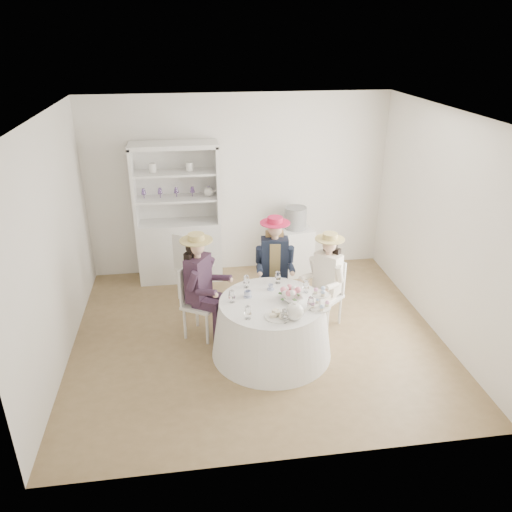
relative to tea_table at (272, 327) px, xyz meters
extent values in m
plane|color=brown|center=(-0.12, 0.37, -0.34)|extent=(4.50, 4.50, 0.00)
plane|color=white|center=(-0.12, 0.37, 2.36)|extent=(4.50, 4.50, 0.00)
plane|color=silver|center=(-0.12, 2.37, 1.01)|extent=(4.50, 0.00, 4.50)
plane|color=silver|center=(-0.12, -1.63, 1.01)|extent=(4.50, 0.00, 4.50)
plane|color=silver|center=(-2.37, 0.37, 1.01)|extent=(0.00, 4.50, 4.50)
plane|color=silver|center=(2.13, 0.37, 1.01)|extent=(0.00, 4.50, 4.50)
cone|color=white|center=(0.00, 0.00, -0.01)|extent=(1.41, 1.41, 0.67)
cylinder|color=white|center=(0.00, 0.00, 0.34)|extent=(1.21, 1.21, 0.02)
cube|color=silver|center=(-1.04, 2.12, 0.12)|extent=(1.31, 0.88, 0.92)
cube|color=silver|center=(-1.04, 2.33, 1.14)|extent=(1.15, 0.49, 1.12)
cube|color=silver|center=(-1.04, 2.12, 1.70)|extent=(1.31, 0.88, 0.06)
cube|color=silver|center=(-1.63, 2.12, 1.14)|extent=(0.21, 0.44, 1.12)
cube|color=silver|center=(-0.44, 2.12, 1.14)|extent=(0.21, 0.44, 1.12)
cube|color=silver|center=(-1.04, 2.12, 0.93)|extent=(1.21, 0.80, 0.03)
cube|color=silver|center=(-1.04, 2.12, 1.31)|extent=(1.21, 0.80, 0.03)
sphere|color=white|center=(-0.58, 2.12, 1.02)|extent=(0.14, 0.14, 0.14)
cube|color=silver|center=(0.71, 2.07, 0.03)|extent=(0.55, 0.55, 0.74)
cylinder|color=black|center=(0.71, 2.07, 0.57)|extent=(0.38, 0.38, 0.33)
cube|color=silver|center=(-0.79, 0.49, 0.09)|extent=(0.53, 0.53, 0.04)
cylinder|color=silver|center=(-0.74, 0.28, -0.13)|extent=(0.03, 0.03, 0.42)
cylinder|color=silver|center=(-0.58, 0.54, -0.13)|extent=(0.03, 0.03, 0.42)
cylinder|color=silver|center=(-1.01, 0.44, -0.13)|extent=(0.03, 0.03, 0.42)
cylinder|color=silver|center=(-0.85, 0.70, -0.13)|extent=(0.03, 0.03, 0.42)
cube|color=silver|center=(-0.94, 0.58, 0.35)|extent=(0.21, 0.33, 0.48)
cube|color=black|center=(-0.81, 0.50, 0.45)|extent=(0.34, 0.40, 0.56)
cube|color=black|center=(-0.74, 0.36, 0.17)|extent=(0.35, 0.27, 0.12)
cylinder|color=black|center=(-0.62, 0.29, -0.12)|extent=(0.10, 0.10, 0.44)
cylinder|color=black|center=(-0.88, 0.31, 0.52)|extent=(0.19, 0.16, 0.27)
cube|color=black|center=(-0.65, 0.51, 0.17)|extent=(0.35, 0.27, 0.12)
cylinder|color=black|center=(-0.53, 0.44, -0.12)|extent=(0.10, 0.10, 0.44)
cylinder|color=black|center=(-0.68, 0.65, 0.52)|extent=(0.19, 0.16, 0.27)
cylinder|color=#D8A889|center=(-0.81, 0.50, 0.75)|extent=(0.09, 0.09, 0.08)
sphere|color=#D8A889|center=(-0.81, 0.50, 0.85)|extent=(0.18, 0.18, 0.18)
sphere|color=black|center=(-0.85, 0.52, 0.84)|extent=(0.18, 0.18, 0.18)
cube|color=black|center=(-0.88, 0.54, 0.61)|extent=(0.18, 0.24, 0.37)
cylinder|color=tan|center=(-0.81, 0.50, 0.94)|extent=(0.39, 0.39, 0.01)
cylinder|color=tan|center=(-0.81, 0.50, 0.98)|extent=(0.19, 0.19, 0.08)
cube|color=silver|center=(0.19, 0.91, 0.09)|extent=(0.43, 0.43, 0.04)
cylinder|color=silver|center=(0.02, 0.78, -0.13)|extent=(0.03, 0.03, 0.42)
cylinder|color=silver|center=(0.33, 0.74, -0.13)|extent=(0.03, 0.03, 0.42)
cylinder|color=silver|center=(0.05, 1.08, -0.13)|extent=(0.03, 0.03, 0.42)
cylinder|color=silver|center=(0.36, 1.05, -0.13)|extent=(0.03, 0.03, 0.42)
cube|color=silver|center=(0.21, 1.09, 0.35)|extent=(0.37, 0.07, 0.48)
cube|color=#181F31|center=(0.19, 0.93, 0.45)|extent=(0.37, 0.23, 0.56)
cube|color=tan|center=(0.19, 0.93, 0.45)|extent=(0.16, 0.23, 0.48)
cube|color=#181F31|center=(0.09, 0.81, 0.17)|extent=(0.16, 0.34, 0.12)
cylinder|color=#181F31|center=(0.08, 0.67, -0.12)|extent=(0.10, 0.10, 0.44)
cylinder|color=#181F31|center=(-0.01, 0.92, 0.51)|extent=(0.10, 0.18, 0.27)
cube|color=#181F31|center=(0.26, 0.79, 0.17)|extent=(0.16, 0.34, 0.12)
cylinder|color=#181F31|center=(0.25, 0.65, -0.12)|extent=(0.10, 0.10, 0.44)
cylinder|color=#181F31|center=(0.39, 0.87, 0.51)|extent=(0.10, 0.18, 0.27)
cylinder|color=#D8A889|center=(0.19, 0.93, 0.75)|extent=(0.09, 0.09, 0.08)
sphere|color=#D8A889|center=(0.19, 0.93, 0.85)|extent=(0.18, 0.18, 0.18)
sphere|color=tan|center=(0.20, 0.98, 0.84)|extent=(0.18, 0.18, 0.18)
cube|color=tan|center=(0.20, 1.01, 0.61)|extent=(0.24, 0.10, 0.37)
cylinder|color=#D31F4A|center=(0.19, 0.93, 0.94)|extent=(0.39, 0.39, 0.01)
cylinder|color=#D31F4A|center=(0.19, 0.93, 0.98)|extent=(0.19, 0.19, 0.08)
cube|color=silver|center=(0.78, 0.51, 0.06)|extent=(0.51, 0.51, 0.04)
cylinder|color=silver|center=(0.58, 0.53, -0.15)|extent=(0.03, 0.03, 0.40)
cylinder|color=silver|center=(0.77, 0.31, -0.15)|extent=(0.03, 0.03, 0.40)
cylinder|color=silver|center=(0.79, 0.72, -0.15)|extent=(0.03, 0.03, 0.40)
cylinder|color=silver|center=(0.98, 0.50, -0.15)|extent=(0.03, 0.03, 0.40)
cube|color=silver|center=(0.90, 0.62, 0.30)|extent=(0.25, 0.27, 0.45)
cube|color=white|center=(0.79, 0.53, 0.39)|extent=(0.35, 0.36, 0.52)
cube|color=white|center=(0.64, 0.50, 0.13)|extent=(0.31, 0.29, 0.11)
cylinder|color=white|center=(0.55, 0.42, -0.14)|extent=(0.09, 0.09, 0.41)
cylinder|color=white|center=(0.64, 0.64, 0.46)|extent=(0.17, 0.16, 0.25)
cube|color=white|center=(0.75, 0.38, 0.13)|extent=(0.31, 0.29, 0.11)
cylinder|color=white|center=(0.66, 0.30, -0.14)|extent=(0.09, 0.09, 0.41)
cylinder|color=white|center=(0.89, 0.36, 0.46)|extent=(0.17, 0.16, 0.25)
cylinder|color=#D8A889|center=(0.79, 0.53, 0.67)|extent=(0.08, 0.08, 0.07)
sphere|color=#D8A889|center=(0.79, 0.53, 0.77)|extent=(0.17, 0.17, 0.17)
sphere|color=black|center=(0.82, 0.55, 0.76)|extent=(0.17, 0.17, 0.17)
cube|color=black|center=(0.85, 0.57, 0.55)|extent=(0.20, 0.21, 0.34)
cylinder|color=tan|center=(0.79, 0.53, 0.85)|extent=(0.36, 0.36, 0.01)
cylinder|color=tan|center=(0.79, 0.53, 0.89)|extent=(0.18, 0.18, 0.07)
cube|color=silver|center=(-0.85, 1.50, 0.12)|extent=(0.58, 0.58, 0.04)
cylinder|color=silver|center=(-0.62, 1.54, -0.12)|extent=(0.04, 0.04, 0.45)
cylinder|color=silver|center=(-0.89, 1.73, -0.12)|extent=(0.04, 0.04, 0.45)
cylinder|color=silver|center=(-0.81, 1.27, -0.12)|extent=(0.04, 0.04, 0.45)
cylinder|color=silver|center=(-1.08, 1.46, -0.12)|extent=(0.04, 0.04, 0.45)
cube|color=silver|center=(-0.95, 1.35, 0.40)|extent=(0.34, 0.25, 0.52)
imported|color=white|center=(-0.26, 0.14, 0.38)|extent=(0.11, 0.11, 0.07)
imported|color=white|center=(0.03, 0.28, 0.38)|extent=(0.07, 0.07, 0.06)
imported|color=white|center=(0.23, 0.11, 0.39)|extent=(0.12, 0.12, 0.07)
imported|color=white|center=(0.23, -0.03, 0.38)|extent=(0.26, 0.26, 0.06)
sphere|color=pink|center=(0.27, 0.01, 0.44)|extent=(0.07, 0.07, 0.07)
sphere|color=white|center=(0.25, 0.05, 0.44)|extent=(0.07, 0.07, 0.07)
sphere|color=pink|center=(0.22, 0.07, 0.44)|extent=(0.07, 0.07, 0.07)
sphere|color=white|center=(0.18, 0.07, 0.44)|extent=(0.07, 0.07, 0.07)
sphere|color=pink|center=(0.15, 0.03, 0.44)|extent=(0.07, 0.07, 0.07)
sphere|color=white|center=(0.15, -0.01, 0.44)|extent=(0.07, 0.07, 0.07)
sphere|color=pink|center=(0.18, -0.04, 0.44)|extent=(0.07, 0.07, 0.07)
sphere|color=white|center=(0.22, -0.05, 0.44)|extent=(0.07, 0.07, 0.07)
sphere|color=pink|center=(0.25, -0.03, 0.44)|extent=(0.07, 0.07, 0.07)
sphere|color=white|center=(0.17, -0.40, 0.44)|extent=(0.20, 0.20, 0.20)
cylinder|color=white|center=(0.29, -0.40, 0.45)|extent=(0.12, 0.03, 0.09)
cylinder|color=white|center=(0.17, -0.40, 0.53)|extent=(0.04, 0.04, 0.02)
cylinder|color=white|center=(0.01, -0.33, 0.36)|extent=(0.29, 0.29, 0.01)
cube|color=beige|center=(-0.05, -0.36, 0.38)|extent=(0.07, 0.04, 0.03)
cube|color=beige|center=(0.01, -0.33, 0.39)|extent=(0.08, 0.06, 0.03)
cube|color=beige|center=(0.06, -0.31, 0.38)|extent=(0.08, 0.07, 0.03)
cube|color=beige|center=(-0.02, -0.29, 0.39)|extent=(0.08, 0.08, 0.03)
cube|color=beige|center=(0.04, -0.38, 0.38)|extent=(0.07, 0.08, 0.03)
cylinder|color=white|center=(0.50, -0.21, 0.36)|extent=(0.25, 0.25, 0.01)
cylinder|color=white|center=(0.50, -0.21, 0.43)|extent=(0.02, 0.02, 0.17)
cylinder|color=white|center=(0.50, -0.21, 0.52)|extent=(0.19, 0.19, 0.01)
camera|label=1|loc=(-0.87, -4.85, 3.17)|focal=35.00mm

